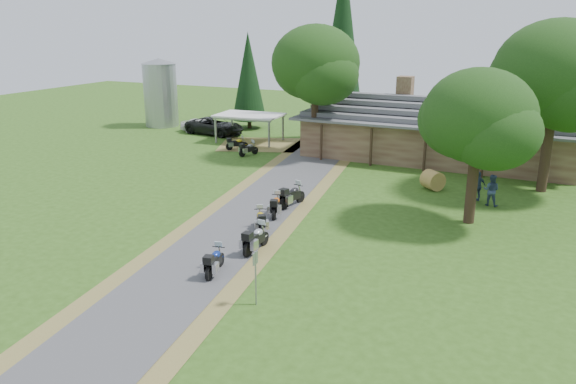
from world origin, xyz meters
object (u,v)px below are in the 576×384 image
at_px(silo, 160,93).
at_px(car_white_sedan, 201,124).
at_px(motorcycle_row_d, 276,204).
at_px(hay_bale, 433,180).
at_px(carport, 250,128).
at_px(motorcycle_carport_a, 237,143).
at_px(motorcycle_row_b, 256,238).
at_px(lodge, 438,128).
at_px(motorcycle_carport_b, 249,148).
at_px(motorcycle_row_e, 292,195).
at_px(motorcycle_row_c, 261,219).
at_px(car_dark_suv, 215,122).
at_px(motorcycle_row_a, 215,260).

bearing_deg(silo, car_white_sedan, -13.12).
relative_size(motorcycle_row_d, hay_bale, 1.55).
relative_size(carport, motorcycle_carport_a, 3.33).
height_order(motorcycle_row_b, motorcycle_carport_a, motorcycle_row_b).
xyz_separation_m(lodge, motorcycle_row_d, (-5.45, -17.72, -1.80)).
height_order(motorcycle_row_b, motorcycle_carport_b, motorcycle_row_b).
xyz_separation_m(motorcycle_row_e, motorcycle_carport_b, (-8.61, 10.37, -0.11)).
height_order(lodge, car_white_sedan, lodge).
distance_m(lodge, car_white_sedan, 23.03).
relative_size(motorcycle_row_c, hay_bale, 1.48).
bearing_deg(car_dark_suv, hay_bale, -107.02).
xyz_separation_m(silo, hay_bale, (30.04, -11.50, -2.82)).
bearing_deg(motorcycle_row_d, motorcycle_row_b, 177.55).
height_order(silo, car_white_sedan, silo).
distance_m(car_white_sedan, motorcycle_row_d, 25.86).
bearing_deg(car_dark_suv, motorcycle_carport_a, -126.71).
bearing_deg(motorcycle_row_b, motorcycle_row_a, 172.30).
xyz_separation_m(carport, car_dark_suv, (-4.70, 1.63, -0.02)).
relative_size(motorcycle_row_a, motorcycle_carport_a, 1.06).
bearing_deg(car_dark_suv, silo, 84.28).
height_order(carport, car_dark_suv, carport).
bearing_deg(car_white_sedan, motorcycle_carport_b, -129.76).
relative_size(motorcycle_row_a, motorcycle_carport_b, 1.05).
bearing_deg(car_dark_suv, motorcycle_row_c, -136.33).
xyz_separation_m(car_white_sedan, car_dark_suv, (1.78, -0.30, 0.36)).
xyz_separation_m(motorcycle_row_e, hay_bale, (6.80, 6.94, -0.09)).
relative_size(motorcycle_row_b, motorcycle_row_d, 1.04).
bearing_deg(silo, motorcycle_row_a, -49.56).
bearing_deg(motorcycle_row_a, hay_bale, -31.73).
xyz_separation_m(car_dark_suv, motorcycle_carport_a, (5.30, -4.99, -0.63)).
bearing_deg(carport, hay_bale, -28.60).
distance_m(silo, hay_bale, 32.29).
bearing_deg(motorcycle_row_c, hay_bale, -62.76).
height_order(motorcycle_row_b, motorcycle_row_d, motorcycle_row_b).
xyz_separation_m(motorcycle_carport_a, hay_bale, (17.33, -4.89, 0.03)).
relative_size(motorcycle_row_a, hay_bale, 1.47).
bearing_deg(carport, motorcycle_row_c, -63.81).
bearing_deg(motorcycle_row_d, silo, 30.58).
distance_m(car_white_sedan, motorcycle_row_c, 27.92).
height_order(lodge, hay_bale, lodge).
xyz_separation_m(motorcycle_row_a, motorcycle_carport_b, (-9.40, 20.14, -0.03)).
bearing_deg(silo, motorcycle_row_c, -44.21).
relative_size(lodge, hay_bale, 17.36).
height_order(lodge, motorcycle_row_d, lodge).
distance_m(motorcycle_row_a, motorcycle_carport_a, 24.38).
bearing_deg(carport, car_white_sedan, 159.52).
bearing_deg(hay_bale, motorcycle_row_b, -111.90).
relative_size(carport, motorcycle_row_e, 2.78).
xyz_separation_m(car_white_sedan, motorcycle_row_c, (17.82, -21.50, -0.24)).
distance_m(motorcycle_carport_a, motorcycle_carport_b, 2.41).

